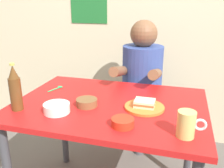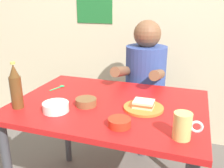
% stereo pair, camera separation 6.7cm
% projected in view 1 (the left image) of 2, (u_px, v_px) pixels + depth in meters
% --- Properties ---
extents(wall_back, '(4.40, 0.09, 2.60)m').
position_uv_depth(wall_back, '(143.00, 1.00, 2.22)').
color(wall_back, beige).
rests_on(wall_back, ground).
extents(dining_table, '(1.10, 0.80, 0.74)m').
position_uv_depth(dining_table, '(110.00, 117.00, 1.48)').
color(dining_table, red).
rests_on(dining_table, ground).
extents(stool, '(0.34, 0.34, 0.45)m').
position_uv_depth(stool, '(140.00, 118.00, 2.13)').
color(stool, '#4C4C51').
rests_on(stool, ground).
extents(person_seated, '(0.33, 0.56, 0.72)m').
position_uv_depth(person_seated, '(142.00, 72.00, 1.98)').
color(person_seated, '#33478C').
rests_on(person_seated, stool).
extents(plate_orange, '(0.22, 0.22, 0.01)m').
position_uv_depth(plate_orange, '(144.00, 107.00, 1.37)').
color(plate_orange, orange).
rests_on(plate_orange, dining_table).
extents(sandwich, '(0.11, 0.09, 0.04)m').
position_uv_depth(sandwich, '(145.00, 103.00, 1.36)').
color(sandwich, beige).
rests_on(sandwich, plate_orange).
extents(beer_mug, '(0.13, 0.08, 0.12)m').
position_uv_depth(beer_mug, '(187.00, 124.00, 1.07)').
color(beer_mug, '#D1BC66').
rests_on(beer_mug, dining_table).
extents(beer_bottle, '(0.06, 0.06, 0.26)m').
position_uv_depth(beer_bottle, '(15.00, 89.00, 1.32)').
color(beer_bottle, '#593819').
rests_on(beer_bottle, dining_table).
extents(rice_bowl_white, '(0.14, 0.14, 0.05)m').
position_uv_depth(rice_bowl_white, '(57.00, 108.00, 1.32)').
color(rice_bowl_white, silver).
rests_on(rice_bowl_white, dining_table).
extents(sauce_bowl_chili, '(0.11, 0.11, 0.04)m').
position_uv_depth(sauce_bowl_chili, '(123.00, 122.00, 1.18)').
color(sauce_bowl_chili, red).
rests_on(sauce_bowl_chili, dining_table).
extents(condiment_bowl_brown, '(0.12, 0.12, 0.04)m').
position_uv_depth(condiment_bowl_brown, '(87.00, 102.00, 1.40)').
color(condiment_bowl_brown, brown).
rests_on(condiment_bowl_brown, dining_table).
extents(spoon, '(0.06, 0.12, 0.01)m').
position_uv_depth(spoon, '(58.00, 88.00, 1.68)').
color(spoon, '#26A559').
rests_on(spoon, dining_table).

